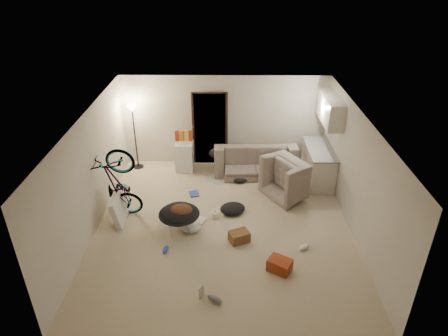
{
  "coord_description": "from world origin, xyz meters",
  "views": [
    {
      "loc": [
        0.08,
        -7.11,
        5.31
      ],
      "look_at": [
        0.01,
        0.6,
        1.1
      ],
      "focal_mm": 32.0,
      "sensor_mm": 36.0,
      "label": 1
    }
  ],
  "objects_px": {
    "tv_box": "(120,206)",
    "kitchen_counter": "(318,165)",
    "saucer_chair": "(179,217)",
    "armchair": "(296,180)",
    "bicycle": "(120,199)",
    "drink_case_b": "(280,265)",
    "drink_case_a": "(239,236)",
    "juicer": "(215,214)",
    "sofa": "(255,161)",
    "mini_fridge": "(185,156)",
    "floor_lamp": "(134,123)"
  },
  "relations": [
    {
      "from": "tv_box",
      "to": "drink_case_b",
      "type": "xyz_separation_m",
      "value": [
        3.37,
        -1.66,
        -0.19
      ]
    },
    {
      "from": "drink_case_b",
      "to": "armchair",
      "type": "bearing_deg",
      "value": 106.76
    },
    {
      "from": "sofa",
      "to": "saucer_chair",
      "type": "relative_size",
      "value": 2.51
    },
    {
      "from": "bicycle",
      "to": "mini_fridge",
      "type": "xyz_separation_m",
      "value": [
        1.21,
        2.25,
        -0.08
      ]
    },
    {
      "from": "floor_lamp",
      "to": "drink_case_a",
      "type": "bearing_deg",
      "value": -49.51
    },
    {
      "from": "mini_fridge",
      "to": "drink_case_b",
      "type": "relative_size",
      "value": 1.88
    },
    {
      "from": "sofa",
      "to": "tv_box",
      "type": "height_order",
      "value": "tv_box"
    },
    {
      "from": "armchair",
      "to": "juicer",
      "type": "relative_size",
      "value": 4.72
    },
    {
      "from": "bicycle",
      "to": "juicer",
      "type": "height_order",
      "value": "bicycle"
    },
    {
      "from": "tv_box",
      "to": "kitchen_counter",
      "type": "bearing_deg",
      "value": 20.28
    },
    {
      "from": "saucer_chair",
      "to": "juicer",
      "type": "height_order",
      "value": "saucer_chair"
    },
    {
      "from": "sofa",
      "to": "tv_box",
      "type": "xyz_separation_m",
      "value": [
        -3.12,
        -2.2,
        -0.0
      ]
    },
    {
      "from": "saucer_chair",
      "to": "tv_box",
      "type": "distance_m",
      "value": 1.45
    },
    {
      "from": "floor_lamp",
      "to": "saucer_chair",
      "type": "relative_size",
      "value": 2.09
    },
    {
      "from": "bicycle",
      "to": "tv_box",
      "type": "xyz_separation_m",
      "value": [
        0.0,
        -0.05,
        -0.16
      ]
    },
    {
      "from": "mini_fridge",
      "to": "drink_case_b",
      "type": "distance_m",
      "value": 4.51
    },
    {
      "from": "floor_lamp",
      "to": "drink_case_b",
      "type": "xyz_separation_m",
      "value": [
        3.47,
        -4.06,
        -1.19
      ]
    },
    {
      "from": "armchair",
      "to": "bicycle",
      "type": "relative_size",
      "value": 0.62
    },
    {
      "from": "saucer_chair",
      "to": "juicer",
      "type": "xyz_separation_m",
      "value": [
        0.74,
        0.48,
        -0.27
      ]
    },
    {
      "from": "saucer_chair",
      "to": "kitchen_counter",
      "type": "bearing_deg",
      "value": 33.54
    },
    {
      "from": "drink_case_b",
      "to": "bicycle",
      "type": "bearing_deg",
      "value": -176.16
    },
    {
      "from": "tv_box",
      "to": "drink_case_a",
      "type": "xyz_separation_m",
      "value": [
        2.63,
        -0.8,
        -0.2
      ]
    },
    {
      "from": "juicer",
      "to": "sofa",
      "type": "bearing_deg",
      "value": 65.5
    },
    {
      "from": "kitchen_counter",
      "to": "mini_fridge",
      "type": "relative_size",
      "value": 1.89
    },
    {
      "from": "drink_case_b",
      "to": "kitchen_counter",
      "type": "bearing_deg",
      "value": 98.95
    },
    {
      "from": "floor_lamp",
      "to": "bicycle",
      "type": "bearing_deg",
      "value": -87.56
    },
    {
      "from": "drink_case_b",
      "to": "sofa",
      "type": "bearing_deg",
      "value": 124.5
    },
    {
      "from": "juicer",
      "to": "tv_box",
      "type": "bearing_deg",
      "value": -179.94
    },
    {
      "from": "bicycle",
      "to": "sofa",
      "type": "bearing_deg",
      "value": -52.22
    },
    {
      "from": "floor_lamp",
      "to": "mini_fridge",
      "type": "height_order",
      "value": "floor_lamp"
    },
    {
      "from": "kitchen_counter",
      "to": "saucer_chair",
      "type": "relative_size",
      "value": 1.73
    },
    {
      "from": "saucer_chair",
      "to": "drink_case_a",
      "type": "relative_size",
      "value": 2.18
    },
    {
      "from": "mini_fridge",
      "to": "bicycle",
      "type": "bearing_deg",
      "value": -116.67
    },
    {
      "from": "floor_lamp",
      "to": "kitchen_counter",
      "type": "bearing_deg",
      "value": -7.66
    },
    {
      "from": "armchair",
      "to": "saucer_chair",
      "type": "xyz_separation_m",
      "value": [
        -2.69,
        -1.6,
        0.0
      ]
    },
    {
      "from": "saucer_chair",
      "to": "drink_case_b",
      "type": "xyz_separation_m",
      "value": [
        2.0,
        -1.18,
        -0.24
      ]
    },
    {
      "from": "bicycle",
      "to": "mini_fridge",
      "type": "height_order",
      "value": "bicycle"
    },
    {
      "from": "sofa",
      "to": "drink_case_b",
      "type": "height_order",
      "value": "sofa"
    },
    {
      "from": "drink_case_b",
      "to": "juicer",
      "type": "relative_size",
      "value": 1.77
    },
    {
      "from": "saucer_chair",
      "to": "tv_box",
      "type": "xyz_separation_m",
      "value": [
        -1.37,
        0.48,
        -0.05
      ]
    },
    {
      "from": "bicycle",
      "to": "juicer",
      "type": "xyz_separation_m",
      "value": [
        2.11,
        -0.05,
        -0.38
      ]
    },
    {
      "from": "floor_lamp",
      "to": "sofa",
      "type": "height_order",
      "value": "floor_lamp"
    },
    {
      "from": "saucer_chair",
      "to": "drink_case_b",
      "type": "relative_size",
      "value": 2.06
    },
    {
      "from": "kitchen_counter",
      "to": "juicer",
      "type": "xyz_separation_m",
      "value": [
        -2.62,
        -1.75,
        -0.34
      ]
    },
    {
      "from": "kitchen_counter",
      "to": "saucer_chair",
      "type": "distance_m",
      "value": 4.03
    },
    {
      "from": "bicycle",
      "to": "armchair",
      "type": "bearing_deg",
      "value": -72.09
    },
    {
      "from": "tv_box",
      "to": "juicer",
      "type": "height_order",
      "value": "tv_box"
    },
    {
      "from": "sofa",
      "to": "drink_case_a",
      "type": "relative_size",
      "value": 5.48
    },
    {
      "from": "armchair",
      "to": "drink_case_b",
      "type": "distance_m",
      "value": 2.87
    },
    {
      "from": "sofa",
      "to": "bicycle",
      "type": "height_order",
      "value": "bicycle"
    }
  ]
}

